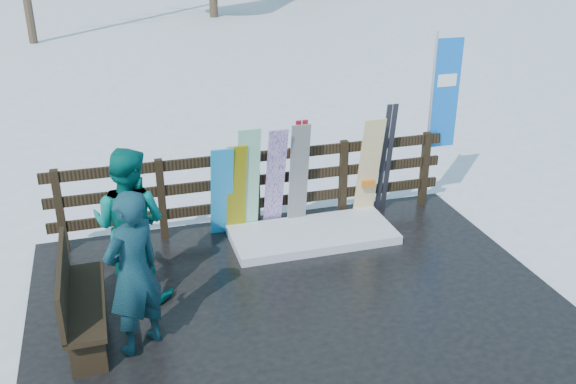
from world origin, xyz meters
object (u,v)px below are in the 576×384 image
object	(u,v)px
snowboard_1	(248,182)
snowboard_3	(275,180)
snowboard_0	(222,193)
snowboard_2	(236,190)
person_front	(133,273)
snowboard_5	(369,169)
snowboard_4	(299,177)
rental_flag	(442,100)
person_back	(130,225)
bench	(77,297)

from	to	relation	value
snowboard_1	snowboard_3	xyz separation A→B (m)	(0.38, 0.00, -0.02)
snowboard_3	snowboard_1	bearing A→B (deg)	-180.00
snowboard_0	snowboard_2	distance (m)	0.20
snowboard_0	person_front	xyz separation A→B (m)	(-1.28, -2.12, 0.20)
snowboard_2	snowboard_1	bearing A→B (deg)	-0.00
snowboard_1	person_front	bearing A→B (deg)	-127.86
person_front	snowboard_3	bearing A→B (deg)	-168.19
snowboard_5	snowboard_1	bearing A→B (deg)	-180.00
snowboard_4	rental_flag	bearing A→B (deg)	6.85
snowboard_3	person_front	distance (m)	2.93
rental_flag	person_back	xyz separation A→B (m)	(-4.57, -1.38, -0.70)
bench	snowboard_3	world-z (taller)	snowboard_3
person_back	snowboard_0	bearing A→B (deg)	-109.35
snowboard_0	snowboard_4	bearing A→B (deg)	0.00
snowboard_0	snowboard_2	size ratio (longest dim) A/B	1.00
person_back	snowboard_3	bearing A→B (deg)	-121.82
snowboard_2	person_front	size ratio (longest dim) A/B	0.79
snowboard_4	person_front	xyz separation A→B (m)	(-2.36, -2.12, 0.10)
snowboard_4	snowboard_3	bearing A→B (deg)	180.00
person_back	snowboard_1	bearing A→B (deg)	-116.48
snowboard_1	person_front	world-z (taller)	person_front
snowboard_5	rental_flag	bearing A→B (deg)	12.60
bench	snowboard_2	world-z (taller)	snowboard_2
snowboard_5	person_back	size ratio (longest dim) A/B	0.87
snowboard_4	person_back	distance (m)	2.58
snowboard_3	person_back	xyz separation A→B (m)	(-1.99, -1.11, 0.13)
rental_flag	snowboard_2	bearing A→B (deg)	-175.06
bench	snowboard_0	size ratio (longest dim) A/B	1.08
snowboard_1	rental_flag	world-z (taller)	rental_flag
snowboard_5	snowboard_4	bearing A→B (deg)	180.00
snowboard_3	person_front	xyz separation A→B (m)	(-2.02, -2.12, 0.10)
snowboard_3	snowboard_4	size ratio (longest dim) A/B	1.02
snowboard_3	snowboard_5	size ratio (longest dim) A/B	1.02
person_front	snowboard_2	bearing A→B (deg)	-159.47
bench	rental_flag	xyz separation A→B (m)	(5.19, 2.09, 1.09)
snowboard_2	rental_flag	size ratio (longest dim) A/B	0.53
snowboard_0	snowboard_5	world-z (taller)	snowboard_5
snowboard_0	person_back	size ratio (longest dim) A/B	0.76
snowboard_3	person_front	size ratio (longest dim) A/B	0.91
snowboard_3	rental_flag	distance (m)	2.73
snowboard_0	snowboard_4	xyz separation A→B (m)	(1.08, 0.00, 0.10)
bench	person_front	world-z (taller)	person_front
snowboard_5	rental_flag	xyz separation A→B (m)	(1.21, 0.27, 0.83)
rental_flag	person_front	bearing A→B (deg)	-152.56
snowboard_2	snowboard_4	distance (m)	0.88
snowboard_4	snowboard_5	world-z (taller)	snowboard_4
snowboard_0	snowboard_3	distance (m)	0.75
snowboard_3	snowboard_4	bearing A→B (deg)	0.00
snowboard_0	person_front	bearing A→B (deg)	-121.16
snowboard_0	snowboard_3	size ratio (longest dim) A/B	0.87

